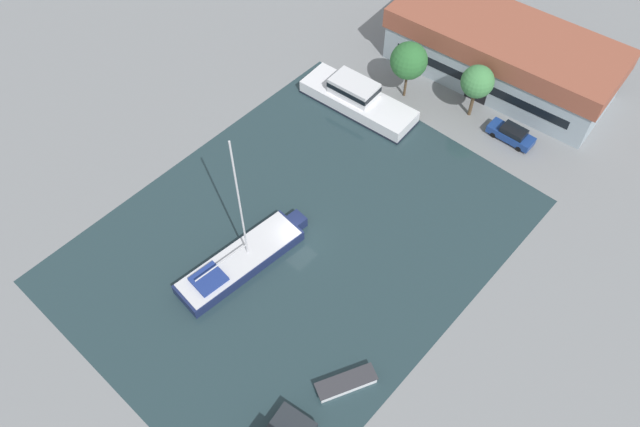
{
  "coord_description": "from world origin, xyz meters",
  "views": [
    {
      "loc": [
        22.5,
        -21.96,
        45.37
      ],
      "look_at": [
        0.0,
        2.89,
        1.0
      ],
      "focal_mm": 35.0,
      "sensor_mm": 36.0,
      "label": 1
    }
  ],
  "objects_px": {
    "sailboat_moored": "(242,260)",
    "small_dinghy": "(346,383)",
    "quay_tree_near_building": "(477,82)",
    "motor_cruiser": "(357,99)",
    "quay_tree_by_water": "(409,61)",
    "warehouse_building": "(502,54)",
    "parked_car": "(511,134)"
  },
  "relations": [
    {
      "from": "quay_tree_near_building",
      "to": "small_dinghy",
      "type": "relative_size",
      "value": 1.26
    },
    {
      "from": "quay_tree_by_water",
      "to": "motor_cruiser",
      "type": "xyz_separation_m",
      "value": [
        -2.63,
        -4.72,
        -3.49
      ]
    },
    {
      "from": "motor_cruiser",
      "to": "small_dinghy",
      "type": "xyz_separation_m",
      "value": [
        18.97,
        -23.75,
        -0.74
      ]
    },
    {
      "from": "sailboat_moored",
      "to": "small_dinghy",
      "type": "relative_size",
      "value": 3.05
    },
    {
      "from": "quay_tree_near_building",
      "to": "small_dinghy",
      "type": "xyz_separation_m",
      "value": [
        9.55,
        -30.7,
        -4.0
      ]
    },
    {
      "from": "warehouse_building",
      "to": "parked_car",
      "type": "relative_size",
      "value": 5.24
    },
    {
      "from": "quay_tree_near_building",
      "to": "motor_cruiser",
      "type": "xyz_separation_m",
      "value": [
        -9.41,
        -6.94,
        -3.26
      ]
    },
    {
      "from": "quay_tree_near_building",
      "to": "sailboat_moored",
      "type": "height_order",
      "value": "sailboat_moored"
    },
    {
      "from": "warehouse_building",
      "to": "quay_tree_by_water",
      "type": "distance_m",
      "value": 10.77
    },
    {
      "from": "motor_cruiser",
      "to": "quay_tree_near_building",
      "type": "bearing_deg",
      "value": -57.64
    },
    {
      "from": "parked_car",
      "to": "small_dinghy",
      "type": "bearing_deg",
      "value": -172.69
    },
    {
      "from": "motor_cruiser",
      "to": "small_dinghy",
      "type": "bearing_deg",
      "value": -145.45
    },
    {
      "from": "sailboat_moored",
      "to": "quay_tree_near_building",
      "type": "bearing_deg",
      "value": 87.26
    },
    {
      "from": "parked_car",
      "to": "motor_cruiser",
      "type": "xyz_separation_m",
      "value": [
        -14.48,
        -6.62,
        0.29
      ]
    },
    {
      "from": "quay_tree_by_water",
      "to": "motor_cruiser",
      "type": "relative_size",
      "value": 0.51
    },
    {
      "from": "parked_car",
      "to": "sailboat_moored",
      "type": "bearing_deg",
      "value": 160.93
    },
    {
      "from": "sailboat_moored",
      "to": "small_dinghy",
      "type": "xyz_separation_m",
      "value": [
        13.64,
        -2.17,
        -0.3
      ]
    },
    {
      "from": "warehouse_building",
      "to": "parked_car",
      "type": "distance_m",
      "value": 9.79
    },
    {
      "from": "warehouse_building",
      "to": "parked_car",
      "type": "height_order",
      "value": "warehouse_building"
    },
    {
      "from": "quay_tree_near_building",
      "to": "motor_cruiser",
      "type": "height_order",
      "value": "quay_tree_near_building"
    },
    {
      "from": "quay_tree_near_building",
      "to": "sailboat_moored",
      "type": "bearing_deg",
      "value": -98.15
    },
    {
      "from": "motor_cruiser",
      "to": "small_dinghy",
      "type": "relative_size",
      "value": 2.67
    },
    {
      "from": "quay_tree_near_building",
      "to": "quay_tree_by_water",
      "type": "relative_size",
      "value": 0.93
    },
    {
      "from": "parked_car",
      "to": "sailboat_moored",
      "type": "xyz_separation_m",
      "value": [
        -9.15,
        -28.2,
        -0.15
      ]
    },
    {
      "from": "quay_tree_by_water",
      "to": "motor_cruiser",
      "type": "bearing_deg",
      "value": -119.18
    },
    {
      "from": "quay_tree_by_water",
      "to": "sailboat_moored",
      "type": "bearing_deg",
      "value": -84.15
    },
    {
      "from": "parked_car",
      "to": "quay_tree_by_water",
      "type": "bearing_deg",
      "value": 98.03
    },
    {
      "from": "sailboat_moored",
      "to": "small_dinghy",
      "type": "distance_m",
      "value": 13.81
    },
    {
      "from": "warehouse_building",
      "to": "quay_tree_by_water",
      "type": "xyz_separation_m",
      "value": [
        -5.61,
        -9.08,
        1.46
      ]
    },
    {
      "from": "quay_tree_by_water",
      "to": "motor_cruiser",
      "type": "distance_m",
      "value": 6.43
    },
    {
      "from": "warehouse_building",
      "to": "sailboat_moored",
      "type": "height_order",
      "value": "sailboat_moored"
    },
    {
      "from": "sailboat_moored",
      "to": "quay_tree_by_water",
      "type": "bearing_deg",
      "value": 101.25
    }
  ]
}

